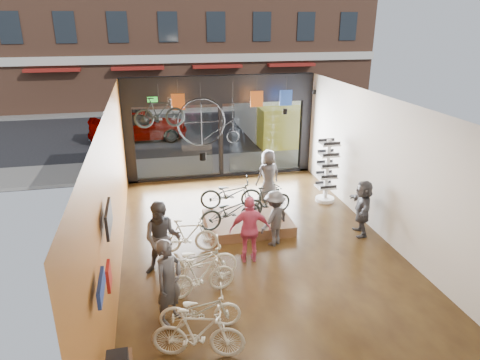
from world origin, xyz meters
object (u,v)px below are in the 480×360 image
object	(u,v)px
display_platform	(248,222)
customer_2	(250,230)
floor_bike_1	(198,333)
hung_bike	(159,112)
sunglasses_rack	(327,171)
floor_bike_5	(188,236)
customer_3	(274,218)
customer_5	(362,208)
box_truck	(272,111)
street_car	(138,124)
penny_farthing	(212,123)
customer_1	(162,239)
display_bike_right	(231,194)
customer_0	(169,282)
floor_bike_3	(201,276)
display_bike_mid	(268,201)
display_bike_left	(231,211)
customer_4	(268,175)
floor_bike_4	(198,260)
floor_bike_2	(200,310)

from	to	relation	value
display_platform	customer_2	distance (m)	1.97
floor_bike_1	hung_bike	distance (m)	7.79
sunglasses_rack	hung_bike	world-z (taller)	hung_bike
floor_bike_5	customer_3	xyz separation A→B (m)	(2.28, -0.08, 0.30)
customer_5	box_truck	bearing A→B (deg)	-167.57
floor_bike_1	sunglasses_rack	world-z (taller)	sunglasses_rack
street_car	penny_farthing	distance (m)	8.36
customer_1	customer_2	distance (m)	2.12
display_bike_right	customer_5	xyz separation A→B (m)	(3.34, -1.80, 0.01)
customer_2	customer_0	bearing A→B (deg)	47.90
floor_bike_3	floor_bike_5	xyz separation A→B (m)	(-0.09, 1.90, -0.00)
floor_bike_5	customer_3	world-z (taller)	customer_3
customer_5	customer_0	bearing A→B (deg)	-49.58
display_bike_mid	display_bike_left	bearing A→B (deg)	98.03
display_bike_right	sunglasses_rack	world-z (taller)	sunglasses_rack
display_bike_right	customer_4	bearing A→B (deg)	-44.50
floor_bike_1	customer_1	bearing A→B (deg)	23.99
floor_bike_3	display_platform	bearing A→B (deg)	-41.11
display_bike_left	floor_bike_4	bearing A→B (deg)	137.39
customer_1	floor_bike_3	bearing A→B (deg)	-44.30
floor_bike_4	customer_1	xyz separation A→B (m)	(-0.77, 0.41, 0.44)
street_car	hung_bike	xyz separation A→B (m)	(0.87, -7.80, 2.12)
street_car	customer_0	distance (m)	14.13
floor_bike_1	display_bike_left	size ratio (longest dim) A/B	0.93
display_bike_left	customer_2	size ratio (longest dim) A/B	1.04
floor_bike_3	customer_4	xyz separation A→B (m)	(2.85, 4.76, 0.40)
street_car	display_platform	xyz separation A→B (m)	(3.10, -10.44, -0.65)
floor_bike_3	customer_0	bearing A→B (deg)	125.72
customer_1	customer_3	world-z (taller)	customer_1
display_platform	sunglasses_rack	bearing A→B (deg)	24.12
display_bike_right	customer_1	xyz separation A→B (m)	(-2.13, -2.63, 0.13)
sunglasses_rack	display_platform	bearing A→B (deg)	-167.19
display_bike_left	customer_5	xyz separation A→B (m)	(3.57, -0.61, 0.03)
display_bike_right	sunglasses_rack	distance (m)	3.35
floor_bike_2	customer_3	size ratio (longest dim) A/B	1.04
box_truck	floor_bike_1	size ratio (longest dim) A/B	4.24
floor_bike_4	customer_3	xyz separation A→B (m)	(2.17, 1.18, 0.29)
floor_bike_4	display_platform	distance (m)	2.89
floor_bike_1	street_car	bearing A→B (deg)	18.80
customer_0	customer_5	distance (m)	6.02
floor_bike_1	hung_bike	world-z (taller)	hung_bike
street_car	display_bike_mid	distance (m)	11.04
display_bike_right	display_bike_mid	bearing A→B (deg)	-116.67
customer_3	floor_bike_3	bearing A→B (deg)	3.70
floor_bike_5	display_bike_mid	bearing A→B (deg)	-59.76
box_truck	customer_2	bearing A→B (deg)	-108.64
street_car	box_truck	distance (m)	6.63
display_platform	display_bike_right	bearing A→B (deg)	115.17
display_bike_right	customer_0	bearing A→B (deg)	163.53
customer_4	display_bike_left	bearing A→B (deg)	37.70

